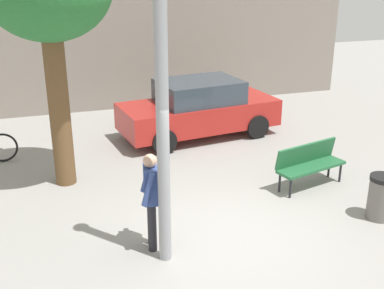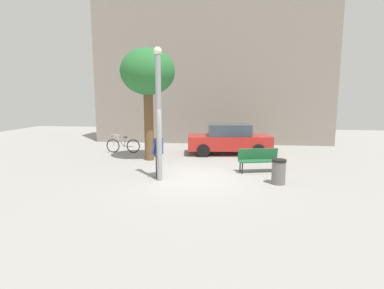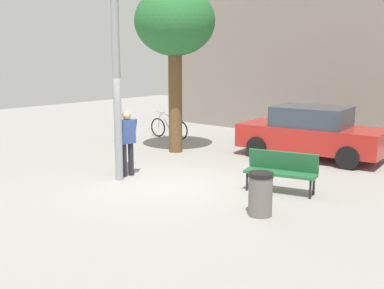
{
  "view_description": "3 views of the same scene",
  "coord_description": "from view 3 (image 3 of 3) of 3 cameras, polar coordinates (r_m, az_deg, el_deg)",
  "views": [
    {
      "loc": [
        -2.86,
        -6.91,
        4.49
      ],
      "look_at": [
        -0.32,
        0.93,
        1.38
      ],
      "focal_mm": 45.68,
      "sensor_mm": 36.0,
      "label": 1
    },
    {
      "loc": [
        1.28,
        -10.72,
        2.93
      ],
      "look_at": [
        -0.25,
        1.32,
        1.04
      ],
      "focal_mm": 28.69,
      "sensor_mm": 36.0,
      "label": 2
    },
    {
      "loc": [
        7.7,
        -7.82,
        3.07
      ],
      "look_at": [
        0.31,
        0.65,
        0.93
      ],
      "focal_mm": 44.47,
      "sensor_mm": 36.0,
      "label": 3
    }
  ],
  "objects": [
    {
      "name": "bicycle_silver",
      "position": [
        17.58,
        -2.82,
        1.99
      ],
      "size": [
        1.81,
        0.11,
        0.97
      ],
      "color": "black",
      "rests_on": "ground_plane"
    },
    {
      "name": "park_bench",
      "position": [
        10.86,
        10.67,
        -2.84
      ],
      "size": [
        1.67,
        0.85,
        0.92
      ],
      "color": "#236038",
      "rests_on": "ground_plane"
    },
    {
      "name": "trash_bin",
      "position": [
        9.26,
        8.21,
        -5.89
      ],
      "size": [
        0.48,
        0.48,
        0.85
      ],
      "color": "#66605B",
      "rests_on": "ground_plane"
    },
    {
      "name": "building_facade",
      "position": [
        18.85,
        17.5,
        15.87
      ],
      "size": [
        14.92,
        2.0,
        9.79
      ],
      "primitive_type": "cube",
      "color": "gray",
      "rests_on": "ground_plane"
    },
    {
      "name": "parked_car_red",
      "position": [
        14.56,
        14.06,
        1.4
      ],
      "size": [
        4.38,
        2.23,
        1.55
      ],
      "color": "#AD231E",
      "rests_on": "ground_plane"
    },
    {
      "name": "ground_plane",
      "position": [
        11.39,
        -3.32,
        -4.86
      ],
      "size": [
        36.0,
        36.0,
        0.0
      ],
      "primitive_type": "plane",
      "color": "gray"
    },
    {
      "name": "person_by_lamppost",
      "position": [
        12.12,
        -7.82,
        0.69
      ],
      "size": [
        0.36,
        0.62,
        1.67
      ],
      "color": "#232328",
      "rests_on": "ground_plane"
    },
    {
      "name": "plaza_tree",
      "position": [
        14.92,
        -2.08,
        14.16
      ],
      "size": [
        2.47,
        2.47,
        5.1
      ],
      "color": "brown",
      "rests_on": "ground_plane"
    },
    {
      "name": "lamppost",
      "position": [
        11.61,
        -9.02,
        7.53
      ],
      "size": [
        0.28,
        0.28,
        4.58
      ],
      "color": "gray",
      "rests_on": "ground_plane"
    }
  ]
}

